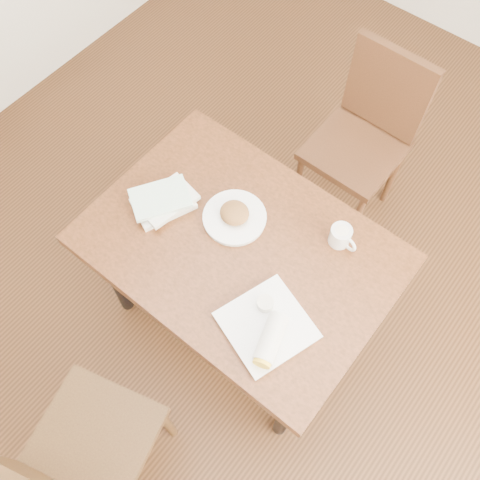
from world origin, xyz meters
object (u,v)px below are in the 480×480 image
Objects in this scene: plate_burrito at (268,329)px; chair_far at (367,130)px; plate_scone at (235,216)px; coffee_mug at (341,236)px; table at (240,256)px; book_stack at (164,201)px; chair_near at (76,459)px.

chair_far is at bearing 103.23° from plate_burrito.
coffee_mug is at bearing 24.84° from plate_scone.
book_stack is at bearing -172.80° from table.
chair_near is at bearing -102.91° from coffee_mug.
plate_scone is 2.06× the size of coffee_mug.
book_stack is (-0.35, -0.04, 0.12)m from table.
plate_scone is at bearing 25.72° from book_stack.
chair_near reaches higher than plate_scone.
plate_burrito is at bearing -14.21° from book_stack.
coffee_mug is 0.44× the size of book_stack.
coffee_mug is at bearing 77.09° from chair_near.
table is 9.58× the size of coffee_mug.
plate_burrito is (0.00, -0.46, -0.01)m from coffee_mug.
chair_far is 1.21m from plate_burrito.
coffee_mug is (0.27, -0.70, 0.24)m from chair_far.
chair_near and chair_far have the same top height.
chair_near is at bearing -110.81° from plate_burrito.
plate_burrito is (0.38, -0.29, 0.00)m from plate_scone.
plate_scone reaches higher than book_stack.
book_stack is at bearing -110.09° from chair_far.
plate_burrito is (0.29, -0.21, 0.11)m from table.
plate_scone is 0.41m from coffee_mug.
book_stack is (-0.63, -0.30, -0.01)m from coffee_mug.
plate_burrito is at bearing -76.77° from chair_far.
chair_near is 0.99m from book_stack.
chair_far is at bearing 110.97° from coffee_mug.
coffee_mug reaches higher than book_stack.
plate_scone is at bearing 138.72° from table.
table is 0.96m from chair_far.
plate_burrito is at bearing -89.46° from coffee_mug.
chair_far is 3.48× the size of book_stack.
book_stack is at bearing 165.79° from plate_burrito.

